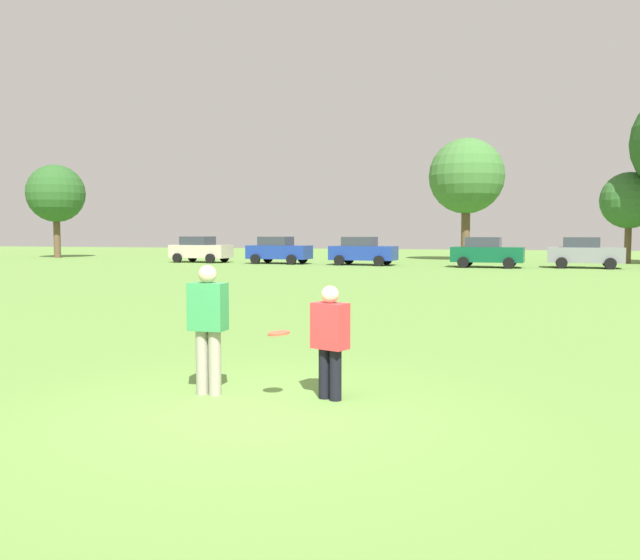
% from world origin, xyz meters
% --- Properties ---
extents(ground_plane, '(149.42, 149.42, 0.00)m').
position_xyz_m(ground_plane, '(0.00, 0.00, 0.00)').
color(ground_plane, '#608C3D').
extents(player_thrower, '(0.47, 0.28, 1.68)m').
position_xyz_m(player_thrower, '(-0.88, 0.61, 0.95)').
color(player_thrower, gray).
rests_on(player_thrower, ground).
extents(player_defender, '(0.50, 0.39, 1.43)m').
position_xyz_m(player_defender, '(0.68, 0.83, 0.80)').
color(player_defender, black).
rests_on(player_defender, ground).
extents(frisbee, '(0.27, 0.27, 0.06)m').
position_xyz_m(frisbee, '(0.14, 0.46, 0.87)').
color(frisbee, '#E54C33').
extents(parked_car_near_left, '(4.31, 2.43, 1.82)m').
position_xyz_m(parked_car_near_left, '(-18.20, 34.60, 0.92)').
color(parked_car_near_left, '#B7AD99').
rests_on(parked_car_near_left, ground).
extents(parked_car_mid_left, '(4.31, 2.43, 1.82)m').
position_xyz_m(parked_car_mid_left, '(-12.28, 34.38, 0.92)').
color(parked_car_mid_left, navy).
rests_on(parked_car_mid_left, ground).
extents(parked_car_center, '(4.31, 2.43, 1.82)m').
position_xyz_m(parked_car_center, '(-6.43, 34.10, 0.92)').
color(parked_car_center, navy).
rests_on(parked_car_center, ground).
extents(parked_car_mid_right, '(4.31, 2.43, 1.82)m').
position_xyz_m(parked_car_mid_right, '(1.35, 33.40, 0.92)').
color(parked_car_mid_right, '#0C4C2D').
rests_on(parked_car_mid_right, ground).
extents(parked_car_near_right, '(4.31, 2.43, 1.82)m').
position_xyz_m(parked_car_near_right, '(6.91, 34.31, 0.92)').
color(parked_car_near_right, slate).
rests_on(parked_car_near_right, ground).
extents(tree_west_oak, '(4.74, 4.74, 7.71)m').
position_xyz_m(tree_west_oak, '(-33.66, 39.13, 5.30)').
color(tree_west_oak, brown).
rests_on(tree_west_oak, ground).
extents(tree_west_maple, '(5.60, 5.60, 9.10)m').
position_xyz_m(tree_west_maple, '(-0.57, 43.18, 6.26)').
color(tree_west_maple, brown).
rests_on(tree_west_maple, ground).
extents(tree_center_elm, '(3.78, 3.78, 6.15)m').
position_xyz_m(tree_center_elm, '(10.28, 41.12, 4.23)').
color(tree_center_elm, brown).
rests_on(tree_center_elm, ground).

